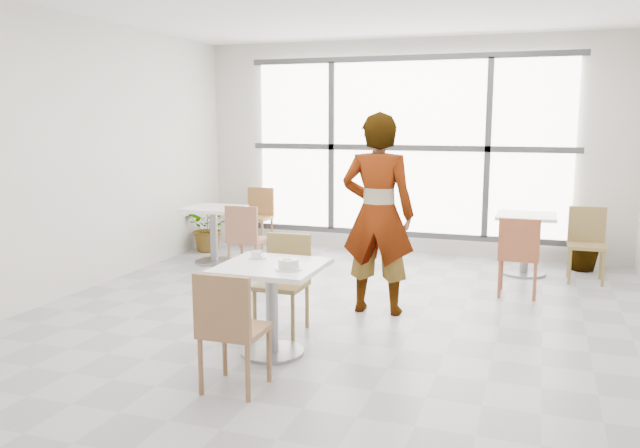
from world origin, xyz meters
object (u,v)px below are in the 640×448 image
(oatmeal_bowl, at_px, (289,264))
(bg_table_right, at_px, (525,236))
(person, at_px, (378,214))
(plant_left, at_px, (209,227))
(chair_far, at_px, (285,276))
(bg_chair_right_near, at_px, (519,252))
(coffee_cup, at_px, (257,255))
(bg_chair_left_far, at_px, (258,213))
(chair_near, at_px, (229,324))
(bg_table_left, at_px, (214,227))
(main_table, at_px, (272,292))
(bg_chair_left_near, at_px, (245,235))
(plant_right, at_px, (584,242))
(bg_chair_right_far, at_px, (587,239))

(oatmeal_bowl, distance_m, bg_table_right, 4.02)
(person, relative_size, plant_left, 2.80)
(chair_far, bearing_deg, bg_chair_right_near, 42.52)
(coffee_cup, relative_size, bg_chair_left_far, 0.18)
(chair_near, bearing_deg, bg_table_left, -60.30)
(main_table, height_order, bg_chair_left_near, bg_chair_left_near)
(person, bearing_deg, bg_table_right, -124.08)
(chair_far, relative_size, oatmeal_bowl, 4.14)
(bg_table_right, bearing_deg, plant_right, 34.37)
(plant_left, bearing_deg, coffee_cup, -55.77)
(main_table, xyz_separation_m, bg_chair_right_far, (2.56, 3.45, -0.02))
(bg_table_right, bearing_deg, person, -122.48)
(bg_table_right, relative_size, bg_chair_right_near, 0.86)
(main_table, relative_size, plant_right, 1.11)
(person, height_order, bg_table_left, person)
(coffee_cup, relative_size, plant_right, 0.22)
(bg_table_right, xyz_separation_m, bg_chair_right_near, (-0.04, -1.10, 0.01))
(bg_chair_left_near, distance_m, bg_chair_right_near, 3.19)
(main_table, bearing_deg, oatmeal_bowl, -31.79)
(chair_far, xyz_separation_m, plant_right, (2.70, 3.38, -0.14))
(main_table, height_order, oatmeal_bowl, oatmeal_bowl)
(coffee_cup, height_order, bg_chair_left_near, bg_chair_left_near)
(oatmeal_bowl, bearing_deg, bg_chair_right_far, 56.60)
(main_table, distance_m, plant_right, 4.75)
(main_table, xyz_separation_m, bg_chair_right_near, (1.82, 2.42, -0.02))
(chair_near, height_order, bg_chair_left_far, same)
(chair_near, height_order, bg_chair_right_far, same)
(main_table, xyz_separation_m, chair_near, (0.02, -0.79, -0.02))
(plant_right, bearing_deg, bg_table_left, -166.27)
(person, distance_m, bg_chair_left_near, 2.16)
(bg_chair_right_far, bearing_deg, bg_chair_left_far, 171.23)
(main_table, bearing_deg, bg_chair_right_near, 53.04)
(bg_chair_left_far, bearing_deg, main_table, -64.24)
(bg_chair_right_far, height_order, plant_right, bg_chair_right_far)
(chair_far, xyz_separation_m, oatmeal_bowl, (0.34, -0.75, 0.29))
(bg_chair_left_near, bearing_deg, main_table, 119.95)
(person, xyz_separation_m, plant_right, (2.04, 2.59, -0.62))
(oatmeal_bowl, relative_size, bg_chair_right_far, 0.24)
(bg_chair_left_far, bearing_deg, bg_table_right, -9.35)
(bg_table_left, xyz_separation_m, plant_right, (4.63, 1.13, -0.13))
(person, distance_m, plant_right, 3.35)
(chair_far, distance_m, bg_chair_left_near, 2.12)
(oatmeal_bowl, bearing_deg, chair_far, 114.45)
(main_table, height_order, bg_chair_left_far, bg_chair_left_far)
(coffee_cup, bearing_deg, main_table, -36.32)
(bg_table_left, bearing_deg, bg_chair_left_near, -35.77)
(plant_right, bearing_deg, chair_far, -128.69)
(bg_table_left, distance_m, bg_chair_left_far, 1.29)
(coffee_cup, relative_size, bg_chair_right_near, 0.18)
(chair_near, height_order, bg_table_right, chair_near)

